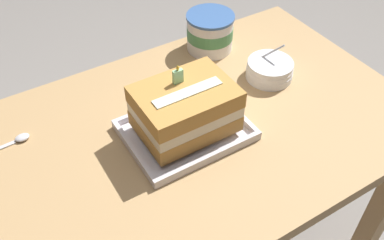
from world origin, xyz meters
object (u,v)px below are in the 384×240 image
(ice_cream_tub, at_px, (210,32))
(serving_spoon_near_tray, at_px, (15,141))
(birthday_cake, at_px, (185,109))
(foil_tray, at_px, (186,131))
(bowl_stack, at_px, (270,70))

(ice_cream_tub, xyz_separation_m, serving_spoon_near_tray, (-0.62, -0.09, -0.05))
(birthday_cake, distance_m, serving_spoon_near_tray, 0.42)
(foil_tray, bearing_deg, ice_cream_tub, 47.80)
(birthday_cake, bearing_deg, serving_spoon_near_tray, 152.83)
(ice_cream_tub, bearing_deg, birthday_cake, -132.21)
(foil_tray, xyz_separation_m, ice_cream_tub, (0.25, 0.28, 0.05))
(birthday_cake, bearing_deg, ice_cream_tub, 47.79)
(birthday_cake, height_order, serving_spoon_near_tray, birthday_cake)
(foil_tray, relative_size, serving_spoon_near_tray, 1.93)
(foil_tray, height_order, birthday_cake, birthday_cake)
(ice_cream_tub, bearing_deg, serving_spoon_near_tray, -171.77)
(foil_tray, bearing_deg, birthday_cake, 90.00)
(ice_cream_tub, distance_m, serving_spoon_near_tray, 0.63)
(foil_tray, distance_m, bowl_stack, 0.33)
(foil_tray, height_order, serving_spoon_near_tray, foil_tray)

